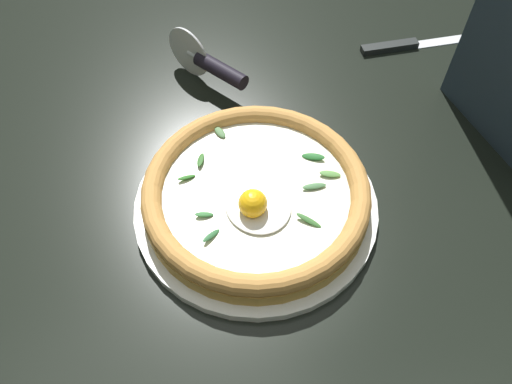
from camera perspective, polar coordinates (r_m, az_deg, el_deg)
name	(u,v)px	position (r m, az deg, el deg)	size (l,w,h in m)	color
ground_plane	(267,247)	(0.59, 1.32, -6.43)	(2.40, 2.40, 0.03)	black
pizza_plate	(256,205)	(0.60, 0.00, -1.48)	(0.29, 0.29, 0.01)	white
pizza	(256,193)	(0.58, 0.00, -0.13)	(0.27, 0.27, 0.05)	#C08F3E
pizza_cutter	(211,65)	(0.73, -5.27, 14.47)	(0.13, 0.08, 0.08)	silver
table_knife	(411,44)	(0.85, 17.47, 15.98)	(0.06, 0.23, 0.01)	silver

